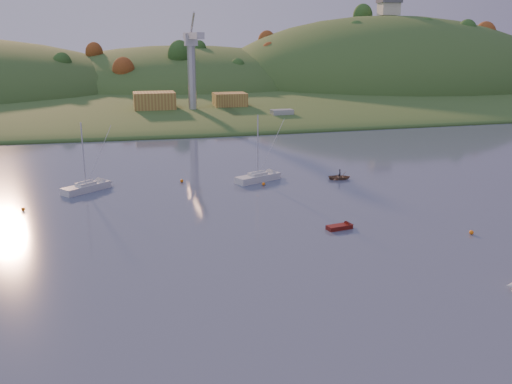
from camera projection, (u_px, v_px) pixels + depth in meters
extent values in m
plane|color=#37405A|center=(383.00, 345.00, 42.07)|extent=(500.00, 500.00, 0.00)
cube|color=#23481C|center=(156.00, 86.00, 257.47)|extent=(620.00, 220.00, 1.50)
ellipsoid|color=#23481C|center=(170.00, 101.00, 196.60)|extent=(640.00, 150.00, 7.00)
ellipsoid|color=#23481C|center=(184.00, 89.00, 241.02)|extent=(140.00, 120.00, 36.00)
ellipsoid|color=#23481C|center=(384.00, 88.00, 246.37)|extent=(150.00, 130.00, 60.00)
cube|color=beige|center=(389.00, 9.00, 237.72)|extent=(8.00, 6.00, 5.00)
cube|color=#595960|center=(389.00, 1.00, 236.87)|extent=(9.00, 7.00, 1.50)
cube|color=slate|center=(203.00, 113.00, 157.15)|extent=(42.00, 16.00, 2.40)
cube|color=olive|center=(154.00, 101.00, 154.16)|extent=(11.00, 8.00, 4.80)
cube|color=olive|center=(230.00, 100.00, 159.99)|extent=(9.00, 7.00, 4.00)
cylinder|color=#B7B7BC|center=(192.00, 76.00, 151.87)|extent=(2.20, 2.20, 18.00)
cube|color=#B7B7BC|center=(191.00, 40.00, 149.35)|extent=(3.20, 3.20, 3.20)
cube|color=#B7B7BC|center=(195.00, 36.00, 140.65)|extent=(1.80, 18.00, 1.60)
cube|color=#B7B7BC|center=(188.00, 36.00, 153.76)|extent=(1.80, 10.00, 1.60)
cube|color=silver|center=(86.00, 188.00, 83.25)|extent=(7.07, 6.29, 1.00)
cube|color=silver|center=(86.00, 184.00, 83.10)|extent=(3.17, 3.00, 0.64)
cylinder|color=silver|center=(83.00, 154.00, 81.90)|extent=(0.18, 0.18, 9.13)
cylinder|color=silver|center=(86.00, 183.00, 83.03)|extent=(2.35, 1.93, 0.12)
cylinder|color=silver|center=(86.00, 182.00, 83.01)|extent=(2.22, 1.88, 0.36)
cube|color=silver|center=(258.00, 178.00, 88.97)|extent=(7.72, 5.22, 1.03)
cube|color=silver|center=(258.00, 174.00, 88.82)|extent=(3.25, 2.72, 0.65)
cylinder|color=silver|center=(258.00, 145.00, 87.59)|extent=(0.18, 0.18, 9.35)
cylinder|color=silver|center=(258.00, 173.00, 88.76)|extent=(2.76, 1.39, 0.12)
cylinder|color=silver|center=(258.00, 172.00, 88.73)|extent=(2.52, 1.44, 0.36)
imported|color=#89674B|center=(340.00, 177.00, 90.20)|extent=(3.88, 3.06, 0.72)
imported|color=black|center=(340.00, 175.00, 90.12)|extent=(0.41, 0.56, 1.39)
cube|color=#58120C|center=(339.00, 227.00, 67.06)|extent=(3.22, 1.77, 0.51)
cone|color=#58120C|center=(350.00, 225.00, 67.67)|extent=(1.28, 1.40, 1.22)
cube|color=slate|center=(282.00, 119.00, 148.38)|extent=(13.60, 5.84, 1.70)
cube|color=#B7B7BC|center=(282.00, 114.00, 148.00)|extent=(5.90, 3.31, 2.27)
sphere|color=orange|center=(471.00, 232.00, 65.25)|extent=(0.50, 0.50, 0.50)
sphere|color=orange|center=(264.00, 184.00, 86.48)|extent=(0.50, 0.50, 0.50)
sphere|color=orange|center=(23.00, 209.00, 73.99)|extent=(0.50, 0.50, 0.50)
sphere|color=orange|center=(182.00, 181.00, 88.31)|extent=(0.50, 0.50, 0.50)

